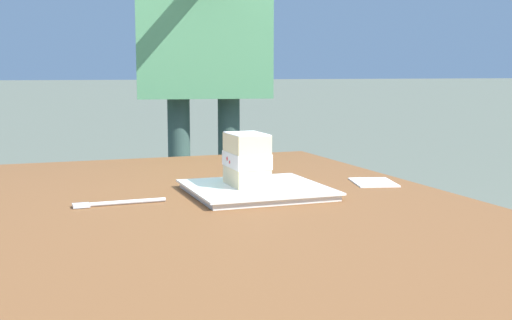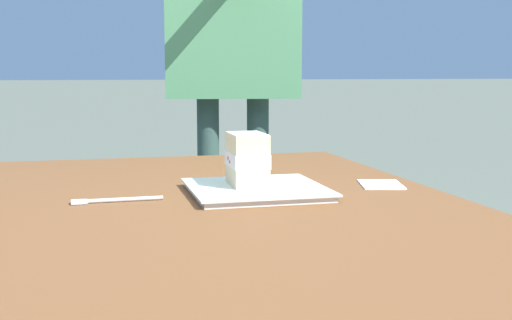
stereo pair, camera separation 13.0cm
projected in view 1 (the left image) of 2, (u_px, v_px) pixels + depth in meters
patio_table at (234, 268)px, 1.07m from camera, size 1.70×1.00×0.70m
dessert_plate at (256, 190)px, 1.31m from camera, size 0.27×0.27×0.02m
cake_slice at (247, 159)px, 1.31m from camera, size 0.11×0.08×0.11m
dessert_fork at (113, 203)px, 1.20m from camera, size 0.02×0.17×0.01m
paper_napkin at (373, 182)px, 1.44m from camera, size 0.14×0.11×0.00m
diner_person at (203, 19)px, 2.25m from camera, size 0.62×0.49×1.68m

